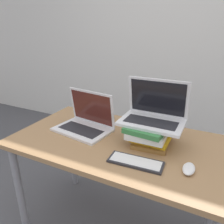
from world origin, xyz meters
name	(u,v)px	position (x,y,z in m)	size (l,w,h in m)	color
wall_back	(178,34)	(0.00, 2.00, 1.35)	(8.00, 0.05, 2.70)	silver
desk	(119,153)	(0.00, 0.37, 0.68)	(1.32, 0.73, 0.77)	#9E754C
laptop_left	(85,122)	(-0.27, 0.41, 0.82)	(0.40, 0.30, 0.26)	silver
book_stack	(150,133)	(0.18, 0.42, 0.84)	(0.25, 0.29, 0.13)	olive
laptop_on_books	(153,114)	(0.18, 0.45, 0.95)	(0.37, 0.24, 0.25)	silver
wireless_keyboard	(136,162)	(0.18, 0.18, 0.77)	(0.29, 0.12, 0.01)	#28282D
mouse	(189,169)	(0.44, 0.23, 0.78)	(0.06, 0.11, 0.03)	white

